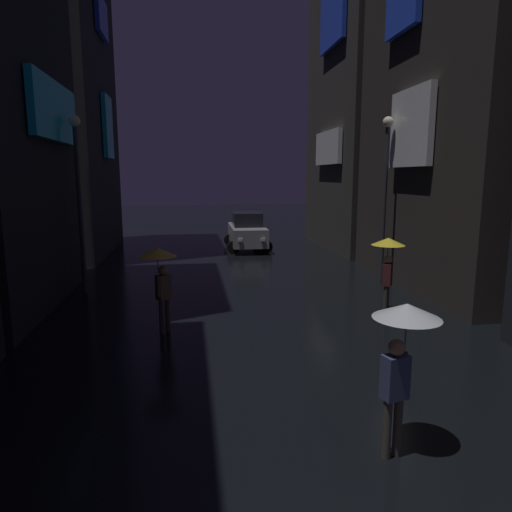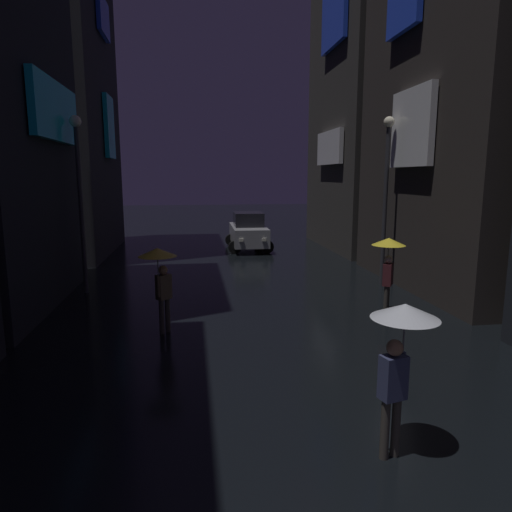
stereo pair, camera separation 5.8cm
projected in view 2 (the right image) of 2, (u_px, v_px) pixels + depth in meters
The scene contains 8 objects.
building_left_far at pixel (57, 37), 20.96m from camera, with size 4.25×8.37×20.18m.
building_right_far at pixel (369, 40), 22.82m from camera, with size 4.25×8.10×20.95m.
pedestrian_far_right_clear at pixel (401, 338), 5.99m from camera, with size 0.90×0.90×2.12m.
pedestrian_midstreet_left_yellow at pixel (388, 255), 12.31m from camera, with size 0.90×0.90×2.12m.
pedestrian_near_crossing_yellow at pixel (160, 267), 10.71m from camera, with size 0.90×0.90×2.12m.
car_distant at pixel (248, 232), 23.66m from camera, with size 2.31×4.18×1.92m.
streetlamp_right_far at pixel (386, 182), 15.36m from camera, with size 0.36×0.36×5.71m.
streetlamp_left_far at pixel (80, 185), 14.33m from camera, with size 0.36×0.36×5.61m.
Camera 2 is at (-1.52, -1.27, 3.76)m, focal length 32.00 mm.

